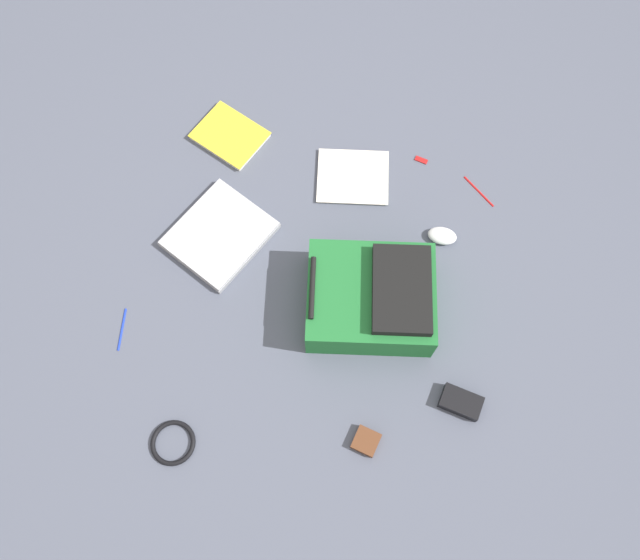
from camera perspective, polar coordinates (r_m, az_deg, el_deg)
The scene contains 12 objects.
ground_plane at distance 2.09m, azimuth 0.62°, elevation -1.54°, with size 4.05×4.05×0.00m, color #4C5160.
backpack at distance 2.01m, azimuth 4.62°, elevation -1.54°, with size 0.42×0.46×0.18m.
laptop at distance 2.18m, azimuth -8.74°, elevation 3.95°, with size 0.38×0.36×0.03m.
book_red at distance 2.37m, azimuth -7.86°, elevation 12.35°, with size 0.24×0.27×0.02m.
book_blue at distance 2.27m, azimuth 2.89°, elevation 8.96°, with size 0.27×0.29×0.01m.
computer_mouse at distance 2.19m, azimuth 10.61°, elevation 3.81°, with size 0.06×0.10×0.03m, color silver.
cable_coil at distance 2.03m, azimuth -12.70°, elevation -13.69°, with size 0.13×0.13×0.01m, color black.
power_brick at distance 2.03m, azimuth 12.19°, elevation -10.38°, with size 0.07×0.12×0.04m, color black.
pen_black at distance 2.15m, azimuth -16.92°, elevation -4.12°, with size 0.01×0.01×0.14m, color #1933B2.
pen_blue at distance 2.31m, azimuth 13.70°, elevation 7.54°, with size 0.01×0.01×0.14m, color red.
earbud_pouch at distance 1.98m, azimuth 4.04°, elevation -13.84°, with size 0.07×0.07×0.03m, color #59331E.
usb_stick at distance 2.33m, azimuth 8.83°, elevation 10.33°, with size 0.02×0.04×0.01m, color #B21919.
Camera 1 is at (-0.66, -0.20, 1.98)m, focal length 36.69 mm.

